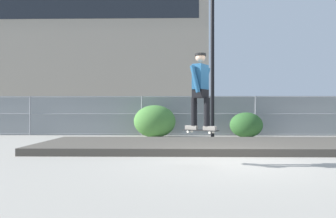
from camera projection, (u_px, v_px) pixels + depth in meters
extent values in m
plane|color=#9E998E|center=(224.00, 162.00, 7.00)|extent=(120.00, 120.00, 0.00)
cube|color=#4C473F|center=(211.00, 145.00, 9.42)|extent=(10.49, 3.49, 0.20)
cube|color=black|center=(200.00, 130.00, 6.52)|extent=(0.78, 0.59, 0.02)
cylinder|color=silver|center=(213.00, 132.00, 6.45)|extent=(0.06, 0.05, 0.05)
cylinder|color=silver|center=(210.00, 133.00, 6.30)|extent=(0.06, 0.05, 0.05)
cylinder|color=silver|center=(192.00, 131.00, 6.73)|extent=(0.06, 0.05, 0.05)
cylinder|color=silver|center=(188.00, 132.00, 6.58)|extent=(0.06, 0.05, 0.05)
cube|color=#99999E|center=(211.00, 131.00, 6.37)|extent=(0.12, 0.15, 0.01)
cube|color=#99999E|center=(190.00, 131.00, 6.66)|extent=(0.12, 0.15, 0.01)
cube|color=gray|center=(210.00, 128.00, 6.40)|extent=(0.29, 0.23, 0.09)
cube|color=gray|center=(191.00, 128.00, 6.64)|extent=(0.29, 0.23, 0.09)
cylinder|color=black|center=(207.00, 112.00, 6.43)|extent=(0.13, 0.13, 0.60)
cylinder|color=black|center=(194.00, 112.00, 6.60)|extent=(0.13, 0.13, 0.60)
cube|color=black|center=(200.00, 94.00, 6.52)|extent=(0.38, 0.42, 0.18)
cube|color=navy|center=(200.00, 77.00, 6.52)|extent=(0.39, 0.44, 0.54)
cylinder|color=navy|center=(205.00, 81.00, 6.72)|extent=(0.24, 0.20, 0.58)
cylinder|color=navy|center=(195.00, 79.00, 6.31)|extent=(0.24, 0.20, 0.58)
sphere|color=tan|center=(200.00, 57.00, 6.52)|extent=(0.21, 0.21, 0.21)
cylinder|color=black|center=(200.00, 55.00, 6.52)|extent=(0.24, 0.24, 0.05)
cylinder|color=gray|center=(30.00, 116.00, 14.34)|extent=(0.06, 0.06, 1.85)
cylinder|color=gray|center=(142.00, 116.00, 14.24)|extent=(0.06, 0.06, 1.85)
cylinder|color=gray|center=(255.00, 116.00, 14.14)|extent=(0.06, 0.06, 1.85)
cylinder|color=gray|center=(198.00, 97.00, 14.19)|extent=(26.65, 0.04, 0.04)
cylinder|color=gray|center=(198.00, 114.00, 14.19)|extent=(26.65, 0.04, 0.04)
cylinder|color=gray|center=(198.00, 134.00, 14.18)|extent=(26.65, 0.04, 0.04)
cube|color=gray|center=(198.00, 116.00, 14.19)|extent=(26.65, 0.01, 1.85)
cylinder|color=black|center=(212.00, 59.00, 13.45)|extent=(0.16, 0.16, 6.96)
cube|color=#B7BABF|center=(98.00, 119.00, 16.74)|extent=(4.49, 2.03, 0.70)
cube|color=#23282D|center=(94.00, 107.00, 16.76)|extent=(2.28, 1.71, 0.64)
cylinder|color=black|center=(125.00, 125.00, 17.49)|extent=(0.65, 0.27, 0.64)
cylinder|color=black|center=(118.00, 127.00, 15.79)|extent=(0.65, 0.27, 0.64)
cylinder|color=black|center=(79.00, 125.00, 17.69)|extent=(0.65, 0.27, 0.64)
cylinder|color=black|center=(67.00, 127.00, 15.99)|extent=(0.65, 0.27, 0.64)
cube|color=#9E9384|center=(99.00, 40.00, 42.41)|extent=(29.61, 10.51, 22.09)
cube|color=#1E232B|center=(88.00, 8.00, 37.15)|extent=(27.24, 0.04, 2.50)
ellipsoid|color=#477F38|center=(155.00, 121.00, 13.13)|extent=(1.82, 1.49, 1.41)
ellipsoid|color=#2D5B28|center=(246.00, 125.00, 13.04)|extent=(1.42, 1.16, 1.09)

